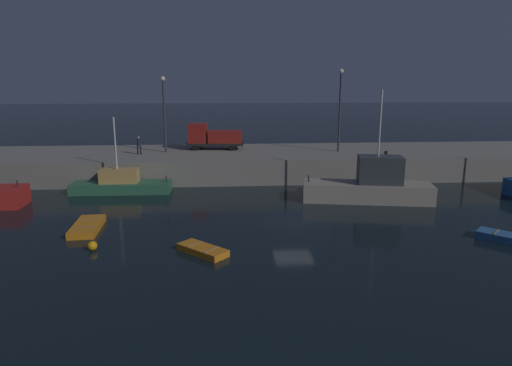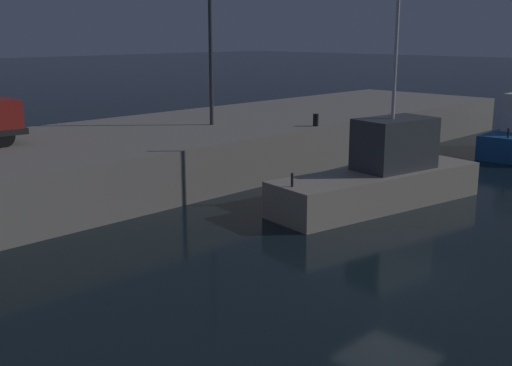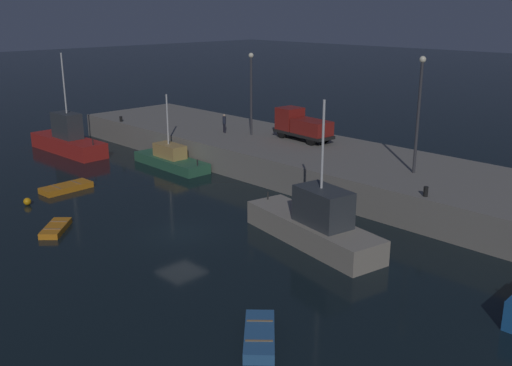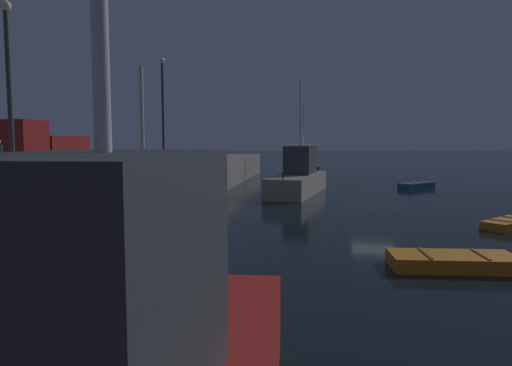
# 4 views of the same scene
# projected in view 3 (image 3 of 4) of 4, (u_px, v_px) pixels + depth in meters

# --- Properties ---
(ground_plane) EXTENTS (320.00, 320.00, 0.00)m
(ground_plane) POSITION_uv_depth(u_px,v_px,m) (180.00, 234.00, 34.82)
(ground_plane) COLOR black
(pier_quay) EXTENTS (58.94, 10.63, 2.24)m
(pier_quay) POSITION_uv_depth(u_px,v_px,m) (341.00, 168.00, 44.93)
(pier_quay) COLOR gray
(pier_quay) RESTS_ON ground
(fishing_trawler_red) EXTENTS (8.03, 2.45, 6.16)m
(fishing_trawler_red) POSITION_uv_depth(u_px,v_px,m) (171.00, 159.00, 49.42)
(fishing_trawler_red) COLOR #2D6647
(fishing_trawler_red) RESTS_ON ground
(fishing_boat_white) EXTENTS (9.91, 4.25, 8.36)m
(fishing_boat_white) POSITION_uv_depth(u_px,v_px,m) (315.00, 224.00, 33.10)
(fishing_boat_white) COLOR gray
(fishing_boat_white) RESTS_ON ground
(fishing_boat_orange) EXTENTS (9.68, 2.93, 9.18)m
(fishing_boat_orange) POSITION_uv_depth(u_px,v_px,m) (68.00, 140.00, 54.26)
(fishing_boat_orange) COLOR red
(fishing_boat_orange) RESTS_ON ground
(dinghy_orange_near) EXTENTS (2.89, 2.84, 0.40)m
(dinghy_orange_near) POSITION_uv_depth(u_px,v_px,m) (56.00, 228.00, 35.27)
(dinghy_orange_near) COLOR orange
(dinghy_orange_near) RESTS_ON ground
(rowboat_white_mid) EXTENTS (1.75, 3.77, 0.47)m
(rowboat_white_mid) POSITION_uv_depth(u_px,v_px,m) (66.00, 188.00, 43.13)
(rowboat_white_mid) COLOR orange
(rowboat_white_mid) RESTS_ON ground
(dinghy_red_small) EXTENTS (3.28, 3.32, 0.50)m
(dinghy_red_small) POSITION_uv_depth(u_px,v_px,m) (259.00, 336.00, 23.59)
(dinghy_red_small) COLOR #2D6099
(dinghy_red_small) RESTS_ON ground
(mooring_buoy_near) EXTENTS (0.52, 0.52, 0.52)m
(mooring_buoy_near) POSITION_uv_depth(u_px,v_px,m) (27.00, 201.00, 39.89)
(mooring_buoy_near) COLOR orange
(mooring_buoy_near) RESTS_ON ground
(lamp_post_west) EXTENTS (0.44, 0.44, 7.12)m
(lamp_post_west) POSITION_uv_depth(u_px,v_px,m) (251.00, 87.00, 50.24)
(lamp_post_west) COLOR #38383D
(lamp_post_west) RESTS_ON pier_quay
(lamp_post_east) EXTENTS (0.44, 0.44, 7.81)m
(lamp_post_east) POSITION_uv_depth(u_px,v_px,m) (419.00, 106.00, 38.26)
(lamp_post_east) COLOR #38383D
(lamp_post_east) RESTS_ON pier_quay
(utility_truck) EXTENTS (5.80, 2.41, 2.59)m
(utility_truck) POSITION_uv_depth(u_px,v_px,m) (302.00, 125.00, 49.08)
(utility_truck) COLOR black
(utility_truck) RESTS_ON pier_quay
(dockworker) EXTENTS (0.42, 0.40, 1.68)m
(dockworker) POSITION_uv_depth(u_px,v_px,m) (224.00, 122.00, 52.03)
(dockworker) COLOR black
(dockworker) RESTS_ON pier_quay
(bollard_west) EXTENTS (0.28, 0.28, 0.61)m
(bollard_west) POSITION_uv_depth(u_px,v_px,m) (426.00, 192.00, 34.51)
(bollard_west) COLOR black
(bollard_west) RESTS_ON pier_quay
(bollard_central) EXTENTS (0.28, 0.28, 0.52)m
(bollard_central) POSITION_uv_depth(u_px,v_px,m) (121.00, 119.00, 57.34)
(bollard_central) COLOR black
(bollard_central) RESTS_ON pier_quay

